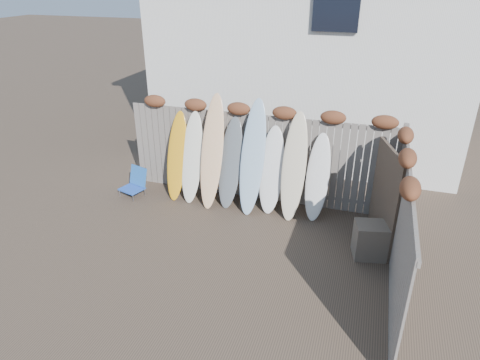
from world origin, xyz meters
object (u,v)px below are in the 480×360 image
(surfboard_0, at_px, (177,156))
(beach_chair, at_px, (135,182))
(lattice_panel, at_px, (385,199))
(wooden_crate, at_px, (370,240))

(surfboard_0, bearing_deg, beach_chair, -163.64)
(lattice_panel, bearing_deg, beach_chair, 157.96)
(wooden_crate, xyz_separation_m, surfboard_0, (-4.35, 1.12, 0.65))
(beach_chair, distance_m, lattice_panel, 5.56)
(wooden_crate, bearing_deg, surfboard_0, 165.52)
(beach_chair, bearing_deg, lattice_panel, -4.12)
(wooden_crate, relative_size, surfboard_0, 0.32)
(surfboard_0, bearing_deg, wooden_crate, -13.33)
(wooden_crate, relative_size, lattice_panel, 0.34)
(beach_chair, relative_size, lattice_panel, 0.33)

